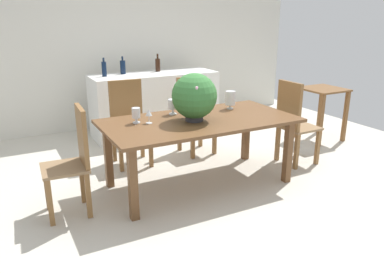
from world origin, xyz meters
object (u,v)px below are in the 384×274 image
(crystal_vase_right, at_px, (136,114))
(dining_table, at_px, (200,127))
(wine_glass, at_px, (149,113))
(side_table, at_px, (322,102))
(wine_bottle_tall, at_px, (104,69))
(chair_head_end, at_px, (74,157))
(chair_foot_end, at_px, (294,120))
(wine_bottle_green, at_px, (158,65))
(wine_bottle_dark, at_px, (123,67))
(crystal_vase_left, at_px, (173,105))
(chair_far_left, at_px, (128,118))
(crystal_vase_center_near, at_px, (230,98))
(kitchen_counter, at_px, (155,104))
(flower_centerpiece, at_px, (194,97))
(chair_far_right, at_px, (193,111))

(crystal_vase_right, bearing_deg, dining_table, -14.83)
(wine_glass, bearing_deg, side_table, 9.18)
(wine_bottle_tall, height_order, side_table, wine_bottle_tall)
(wine_bottle_tall, bearing_deg, chair_head_end, -113.02)
(dining_table, relative_size, chair_foot_end, 1.95)
(crystal_vase_right, height_order, wine_bottle_green, wine_bottle_green)
(wine_bottle_dark, bearing_deg, wine_bottle_tall, -161.65)
(crystal_vase_left, bearing_deg, wine_glass, -149.28)
(dining_table, bearing_deg, chair_far_left, 113.95)
(crystal_vase_center_near, height_order, wine_glass, crystal_vase_center_near)
(chair_far_left, distance_m, crystal_vase_right, 0.90)
(chair_head_end, bearing_deg, kitchen_counter, 143.99)
(crystal_vase_left, xyz_separation_m, crystal_vase_right, (-0.47, -0.15, -0.01))
(dining_table, distance_m, chair_far_left, 1.10)
(chair_head_end, distance_m, chair_far_left, 1.32)
(crystal_vase_center_near, height_order, crystal_vase_right, crystal_vase_center_near)
(chair_far_left, distance_m, crystal_vase_center_near, 1.27)
(flower_centerpiece, height_order, kitchen_counter, flower_centerpiece)
(flower_centerpiece, xyz_separation_m, crystal_vase_right, (-0.56, 0.19, -0.16))
(chair_far_right, distance_m, chair_head_end, 2.01)
(chair_foot_end, xyz_separation_m, crystal_vase_center_near, (-0.76, 0.24, 0.30))
(chair_far_right, xyz_separation_m, wine_bottle_green, (-0.02, 1.14, 0.49))
(chair_foot_end, height_order, wine_bottle_green, wine_bottle_green)
(crystal_vase_center_near, height_order, wine_bottle_green, wine_bottle_green)
(wine_bottle_green, bearing_deg, chair_far_right, -89.21)
(chair_far_left, bearing_deg, wine_bottle_dark, 78.18)
(crystal_vase_right, distance_m, side_table, 2.99)
(chair_far_right, distance_m, side_table, 1.93)
(kitchen_counter, bearing_deg, side_table, -34.54)
(crystal_vase_center_near, bearing_deg, crystal_vase_left, 173.65)
(dining_table, height_order, side_table, side_table)
(chair_far_left, distance_m, wine_bottle_tall, 1.13)
(chair_foot_end, distance_m, flower_centerpiece, 1.43)
(side_table, bearing_deg, kitchen_counter, 145.46)
(chair_foot_end, distance_m, wine_bottle_green, 2.34)
(crystal_vase_left, bearing_deg, wine_bottle_tall, 99.04)
(flower_centerpiece, bearing_deg, crystal_vase_center_near, 23.13)
(crystal_vase_left, height_order, wine_glass, crystal_vase_left)
(chair_far_left, xyz_separation_m, crystal_vase_right, (-0.19, -0.83, 0.27))
(flower_centerpiece, bearing_deg, wine_bottle_dark, 91.40)
(chair_head_end, relative_size, wine_bottle_tall, 3.83)
(crystal_vase_right, distance_m, wine_bottle_dark, 2.03)
(crystal_vase_left, distance_m, wine_bottle_green, 1.92)
(chair_far_right, relative_size, wine_glass, 6.89)
(chair_far_left, bearing_deg, chair_far_right, 3.57)
(wine_bottle_green, bearing_deg, side_table, -39.64)
(chair_head_end, xyz_separation_m, crystal_vase_right, (0.66, 0.17, 0.28))
(dining_table, relative_size, wine_bottle_green, 7.51)
(flower_centerpiece, xyz_separation_m, wine_bottle_dark, (-0.05, 2.15, 0.05))
(crystal_vase_left, distance_m, wine_bottle_dark, 1.82)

